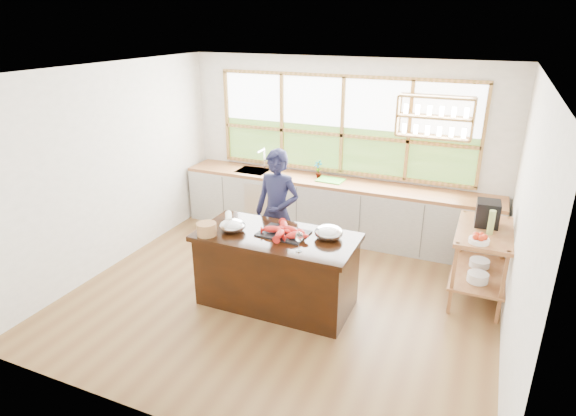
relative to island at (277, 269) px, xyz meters
The scene contains 18 objects.
ground_plane 0.50m from the island, 90.00° to the left, with size 5.00×5.00×0.00m, color brown.
room_shell 1.48m from the island, 88.06° to the left, with size 5.02×4.52×2.71m.
back_counter 2.14m from the island, 90.50° to the left, with size 4.90×0.63×0.90m.
right_shelf_unit 2.45m from the island, 26.44° to the left, with size 0.62×1.10×0.90m.
island is the anchor object (origin of this frame).
cook 0.90m from the island, 113.71° to the left, with size 0.62×0.40×1.69m, color #181A38.
potted_plant 2.29m from the island, 97.50° to the left, with size 0.15×0.10×0.28m, color slate.
cutting_board 2.19m from the island, 91.80° to the left, with size 0.40×0.30×0.01m, color green.
espresso_machine 2.59m from the island, 29.72° to the left, with size 0.26×0.28×0.30m, color black.
wine_bottle 2.52m from the island, 23.93° to the left, with size 0.07×0.07×0.29m, color #96AC57.
fruit_bowl 2.30m from the island, 18.11° to the left, with size 0.22×0.22×0.11m.
slate_board 0.46m from the island, 40.19° to the left, with size 0.55×0.40×0.02m, color black.
lobster_pile 0.51m from the island, 15.89° to the left, with size 0.52×0.48×0.08m.
mixing_bowl_left 0.73m from the island, 169.84° to the right, with size 0.30×0.30×0.15m, color #B6B8BD.
mixing_bowl_right 0.79m from the island, 15.56° to the left, with size 0.33×0.33×0.16m, color #B6B8BD.
wine_glass 0.78m from the island, 35.80° to the right, with size 0.08×0.08×0.22m.
wicker_basket 0.95m from the island, 157.01° to the right, with size 0.23×0.23×0.14m, color #A67243.
parchment_roll 0.87m from the island, 168.21° to the left, with size 0.08×0.08×0.30m, color white.
Camera 1 is at (2.10, -4.74, 3.20)m, focal length 30.00 mm.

